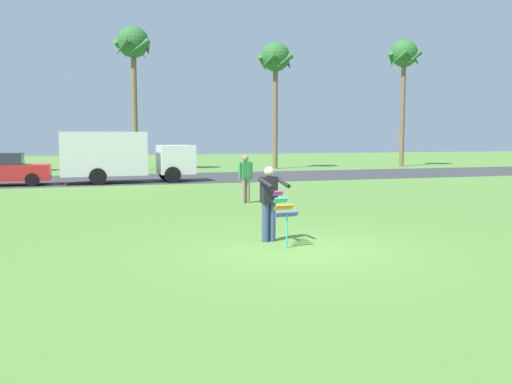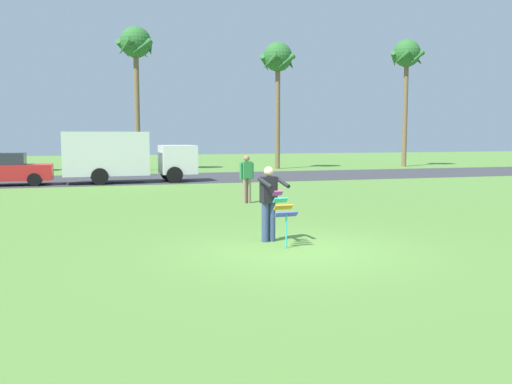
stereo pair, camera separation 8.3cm
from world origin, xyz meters
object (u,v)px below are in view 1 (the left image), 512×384
Objects in this scene: kite_held at (284,209)px; palm_tree_centre_far at (275,63)px; parked_truck_white_box at (120,156)px; person_walker_near at (246,177)px; parked_car_red at (4,170)px; palm_tree_right_near at (133,49)px; person_kite_flyer at (269,201)px; palm_tree_far_left at (404,60)px.

kite_held is 0.13× the size of palm_tree_centre_far.
parked_truck_white_box is 10.79m from person_walker_near.
palm_tree_centre_far is (9.23, 27.32, 6.85)m from kite_held.
palm_tree_right_near reaches higher than parked_car_red.
palm_tree_far_left is at bearing 53.23° from person_kite_flyer.
person_walker_near is at bearing -133.46° from palm_tree_far_left.
palm_tree_centre_far reaches higher than parked_truck_white_box.
parked_car_red is at bearing 114.31° from person_kite_flyer.
parked_car_red is 30.17m from palm_tree_far_left.
palm_tree_far_left is at bearing 18.57° from parked_car_red.
palm_tree_far_left is (22.18, 9.30, 6.89)m from parked_truck_white_box.
kite_held is (0.11, -0.67, -0.12)m from person_kite_flyer.
parked_truck_white_box is 12.09m from palm_tree_right_near.
palm_tree_centre_far is at bearing 68.04° from person_walker_near.
palm_tree_far_left reaches higher than person_kite_flyer.
person_walker_near is at bearing -111.96° from palm_tree_centre_far.
palm_tree_far_left reaches higher than person_walker_near.
kite_held is at bearing -108.67° from palm_tree_centre_far.
parked_truck_white_box is 0.69× the size of palm_tree_right_near.
person_kite_flyer is 1.43× the size of kite_held.
palm_tree_centre_far reaches higher than kite_held.
kite_held is 7.99m from person_walker_near.
palm_tree_centre_far is (9.35, 26.66, 6.72)m from person_kite_flyer.
palm_tree_centre_far is at bearing -2.66° from palm_tree_right_near.
palm_tree_centre_far is at bearing 71.33° from kite_held.
palm_tree_right_near is 10.05m from palm_tree_centre_far.
kite_held is 0.12× the size of palm_tree_right_near.
palm_tree_far_left is 27.71m from person_walker_near.
person_walker_near is (-7.84, -19.45, -6.74)m from palm_tree_centre_far.
person_walker_near is at bearing 80.00° from kite_held.
palm_tree_right_near is at bearing 54.01° from parked_car_red.
kite_held is 19.63m from parked_car_red.
kite_held is 18.13m from parked_truck_white_box.
person_kite_flyer is 28.10m from palm_tree_right_near.
person_kite_flyer is 0.19× the size of palm_tree_centre_far.
palm_tree_far_left reaches higher than palm_tree_centre_far.
palm_tree_right_near is at bearing 177.34° from palm_tree_centre_far.
parked_truck_white_box reaches higher than parked_car_red.
parked_car_red is at bearing -151.39° from palm_tree_centre_far.
parked_car_red is at bearing -161.43° from palm_tree_far_left.
palm_tree_centre_far is at bearing 179.69° from palm_tree_far_left.
palm_tree_centre_far is 5.28× the size of person_walker_near.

